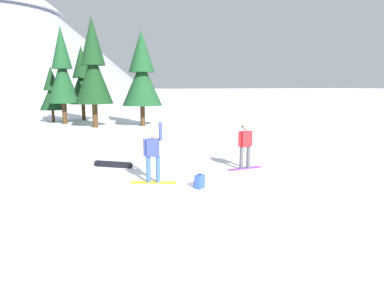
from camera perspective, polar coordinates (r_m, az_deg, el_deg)
name	(u,v)px	position (r m, az deg, el deg)	size (l,w,h in m)	color
ground_plane	(164,190)	(11.38, -4.41, -7.23)	(800.00, 800.00, 0.00)	white
snowboarder_foreground	(153,154)	(12.01, -6.17, -1.64)	(1.50, 0.88, 2.03)	yellow
snowboarder_midground	(245,145)	(14.13, 8.38, -0.19)	(1.53, 0.37, 1.76)	#993FD8
loose_snowboard_near_right	(113,164)	(14.73, -12.31, -3.12)	(1.42, 1.15, 0.24)	black
backpack_blue	(199,182)	(11.47, 1.17, -5.95)	(0.38, 0.37, 0.47)	#2D4C9E
pine_tree_leaning	(93,68)	(29.16, -15.31, 11.47)	(2.87, 2.87, 8.36)	#472D19
pine_tree_short	(52,92)	(34.75, -21.24, 7.69)	(2.14, 2.14, 4.94)	#472D19
pine_tree_young	(62,71)	(32.52, -19.76, 10.73)	(2.61, 2.61, 8.10)	#472D19
pine_tree_broad	(82,80)	(35.97, -16.93, 9.64)	(2.73, 2.73, 6.90)	#472D19
pine_tree_twin	(142,74)	(29.42, -7.92, 10.80)	(3.17, 3.17, 7.52)	#472D19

